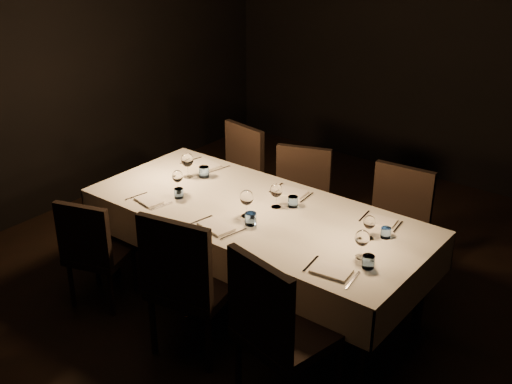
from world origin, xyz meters
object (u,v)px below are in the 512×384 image
Objects in this scene: chair_near_right at (277,327)px; chair_far_left at (235,175)px; chair_near_center at (188,279)px; dining_table at (256,219)px; chair_near_left at (93,248)px; chair_far_right at (395,225)px; chair_far_center at (299,200)px.

chair_near_right reaches higher than chair_far_left.
chair_near_center is 1.09× the size of chair_far_left.
chair_near_center is at bearing -87.18° from dining_table.
chair_near_left is 1.67m from chair_near_right.
chair_near_left is 0.90× the size of chair_far_right.
dining_table is at bearing -33.36° from chair_far_left.
chair_far_center is at bearing 5.38° from chair_far_left.
chair_near_right is at bearing 165.02° from chair_near_center.
chair_near_right reaches higher than chair_far_right.
chair_far_left is (0.04, 1.56, 0.05)m from chair_near_left.
chair_near_right is 1.09× the size of chair_far_right.
chair_near_left is 0.83× the size of chair_near_right.
chair_near_right is at bearing 160.95° from chair_near_left.
chair_far_center is at bearing 99.10° from dining_table.
chair_near_center is at bearing 163.00° from chair_near_left.
chair_near_left is at bearing -137.66° from chair_far_center.
chair_far_right is (0.71, 0.80, -0.15)m from dining_table.
chair_near_right reaches higher than dining_table.
dining_table is 2.89× the size of chair_near_left.
dining_table is 0.76m from chair_far_center.
chair_near_center is 1.11× the size of chair_far_center.
chair_far_left is (-1.63, 1.58, -0.04)m from chair_near_right.
chair_near_center is at bearing 8.39° from chair_near_right.
chair_near_right is at bearing -92.31° from chair_far_right.
chair_far_center is (0.77, 1.51, 0.04)m from chair_near_left.
chair_near_center is 1.00× the size of chair_near_right.
chair_near_left is at bearing -138.77° from dining_table.
chair_near_left is 0.93m from chair_near_center.
chair_near_right is 2.27m from chair_far_left.
chair_far_center is at bearing -95.74° from chair_near_center.
chair_far_left is at bearing -32.47° from chair_near_right.
dining_table is 2.60× the size of chair_far_right.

